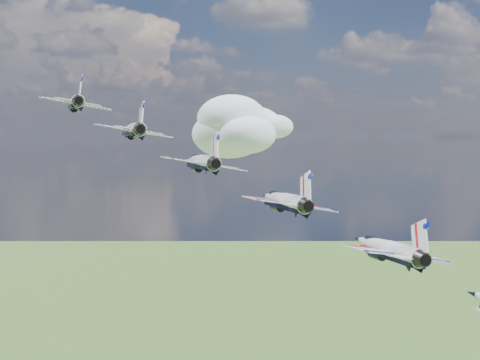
{
  "coord_description": "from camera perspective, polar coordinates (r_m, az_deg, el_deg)",
  "views": [
    {
      "loc": [
        -15.82,
        -76.29,
        156.22
      ],
      "look_at": [
        -6.15,
        -4.73,
        151.54
      ],
      "focal_mm": 50.0,
      "sensor_mm": 36.0,
      "label": 1
    }
  ],
  "objects": [
    {
      "name": "jet_1",
      "position": [
        84.64,
        -9.16,
        4.25
      ],
      "size": [
        11.64,
        14.7,
        5.42
      ],
      "primitive_type": null,
      "rotation": [
        0.0,
        0.17,
        0.17
      ],
      "color": "white"
    },
    {
      "name": "jet_3",
      "position": [
        68.89,
        3.73,
        -1.74
      ],
      "size": [
        11.64,
        14.7,
        5.42
      ],
      "primitive_type": null,
      "rotation": [
        0.0,
        0.17,
        0.17
      ],
      "color": "white"
    },
    {
      "name": "jet_4",
      "position": [
        63.17,
        12.35,
        -5.71
      ],
      "size": [
        11.64,
        14.7,
        5.42
      ],
      "primitive_type": null,
      "rotation": [
        0.0,
        0.17,
        0.17
      ],
      "color": "white"
    },
    {
      "name": "jet_0",
      "position": [
        93.95,
        -13.88,
        6.4
      ],
      "size": [
        11.64,
        14.7,
        5.42
      ],
      "primitive_type": null,
      "rotation": [
        0.0,
        0.17,
        0.17
      ],
      "color": "silver"
    },
    {
      "name": "cloud_far",
      "position": [
        324.02,
        1.07,
        4.63
      ],
      "size": [
        53.46,
        42.01,
        21.0
      ],
      "primitive_type": "ellipsoid",
      "color": "white"
    },
    {
      "name": "jet_2",
      "position": [
        76.18,
        -3.37,
        1.57
      ],
      "size": [
        11.64,
        14.7,
        5.42
      ],
      "primitive_type": null,
      "rotation": [
        0.0,
        0.17,
        0.17
      ],
      "color": "silver"
    }
  ]
}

